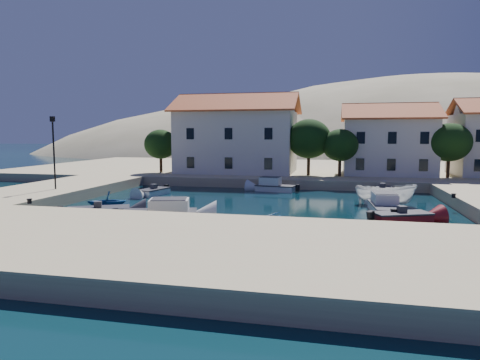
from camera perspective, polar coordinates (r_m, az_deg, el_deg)
name	(u,v)px	position (r m, az deg, el deg)	size (l,w,h in m)	color
ground	(229,231)	(25.59, -1.42, -6.78)	(400.00, 400.00, 0.00)	black
quay_south	(197,249)	(19.88, -5.70, -9.11)	(52.00, 12.00, 1.00)	tan
quay_west	(55,191)	(42.73, -23.40, -1.39)	(8.00, 20.00, 1.00)	tan
quay_north	(307,170)	(62.54, 8.91, 1.27)	(80.00, 36.00, 1.00)	tan
hills	(379,221)	(151.35, 18.05, -5.28)	(254.00, 176.00, 99.00)	gray
building_left	(237,132)	(53.57, -0.35, 6.36)	(14.70, 9.45, 9.70)	beige
building_mid	(388,138)	(53.52, 19.12, 5.26)	(10.50, 8.40, 8.30)	beige
trees	(322,142)	(49.68, 10.92, 5.00)	(37.30, 5.30, 6.45)	#382314
lamppost	(54,146)	(39.92, -23.60, 4.23)	(0.35, 0.25, 6.22)	black
bollards	(284,203)	(28.62, 5.93, -3.09)	(29.36, 9.56, 0.30)	black
motorboat_grey_sw	(98,212)	(31.56, -18.38, -4.08)	(4.63, 3.55, 1.25)	#343439
cabin_cruiser_south	(159,213)	(29.20, -10.73, -4.32)	(5.35, 3.40, 1.60)	silver
rowboat_south	(278,227)	(26.61, 5.14, -6.30)	(3.52, 4.93, 1.02)	navy
motorboat_red_se	(402,217)	(30.02, 20.75, -4.68)	(4.04, 2.93, 1.25)	maroon
cabin_cruiser_east	(386,207)	(32.90, 18.86, -3.37)	(2.27, 4.98, 1.60)	silver
boat_east	(385,205)	(36.87, 18.79, -3.12)	(1.81, 4.82, 1.86)	silver
motorboat_white_ne	(383,191)	(43.27, 18.48, -1.39)	(2.18, 3.66, 1.25)	silver
rowboat_west	(107,209)	(34.60, -17.30, -3.66)	(2.46, 2.85, 1.50)	navy
motorboat_white_west	(154,192)	(41.05, -11.39, -1.58)	(2.21, 3.59, 1.25)	silver
cabin_cruiser_north	(275,187)	(43.10, 4.74, -0.88)	(4.11, 2.24, 1.60)	silver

